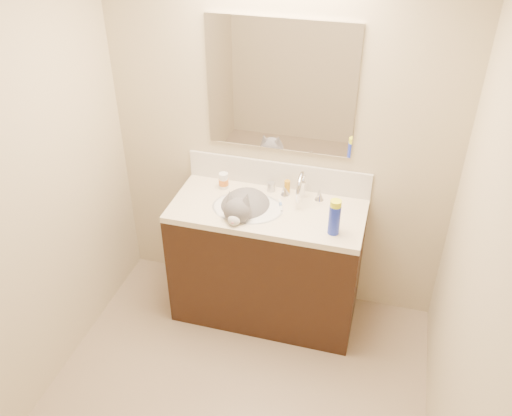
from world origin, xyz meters
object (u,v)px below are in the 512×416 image
Objects in this scene: vanity_cabinet at (267,264)px; pill_bottle at (224,181)px; faucet at (301,189)px; silver_jar at (271,187)px; cat at (244,210)px; spray_can at (334,220)px; amber_bottle at (287,187)px; basin at (248,217)px.

vanity_cabinet is 0.62m from pill_bottle.
faucet reaches higher than silver_jar.
pill_bottle is (-0.19, 0.18, 0.07)m from cat.
faucet is 0.52m from pill_bottle.
spray_can is (0.46, -0.35, 0.06)m from silver_jar.
vanity_cabinet is 0.58m from faucet.
cat is 0.26m from silver_jar.
silver_jar is at bearing 9.23° from pill_bottle.
amber_bottle is at bearing 149.81° from faucet.
faucet is 0.38m from spray_can.
spray_can is at bearing -11.51° from cat.
pill_bottle is 1.80× the size of silver_jar.
silver_jar is at bearing 163.16° from faucet.
cat is 4.17× the size of pill_bottle.
faucet is 1.53× the size of spray_can.
vanity_cabinet is at bearing -111.56° from amber_bottle.
silver_jar is (0.11, 0.23, 0.05)m from cat.
amber_bottle is at bearing -1.96° from silver_jar.
silver_jar is (-0.03, 0.20, 0.48)m from vanity_cabinet.
vanity_cabinet is 0.40m from basin.
faucet is at bearing -30.19° from amber_bottle.
basin is at bearing -40.16° from pill_bottle.
amber_bottle is (0.11, -0.00, 0.02)m from silver_jar.
basin is 0.32m from amber_bottle.
faucet is at bearing 27.84° from cat.
cat is (-0.32, -0.17, -0.11)m from faucet.
vanity_cabinet is 2.67× the size of cat.
basin is 4.84× the size of amber_bottle.
spray_can is at bearing -37.33° from silver_jar.
cat is 4.84× the size of amber_bottle.
basin reaches higher than vanity_cabinet.
pill_bottle is at bearing 158.56° from spray_can.
vanity_cabinet is 2.67× the size of basin.
silver_jar is 0.11m from amber_bottle.
spray_can is at bearing -44.51° from amber_bottle.
vanity_cabinet is at bearing -142.71° from faucet.
cat is 2.45× the size of spray_can.
pill_bottle is at bearing -173.63° from amber_bottle.
faucet is 0.38m from cat.
silver_jar is at bearing 64.28° from cat.
pill_bottle reaches higher than silver_jar.
amber_bottle reaches higher than vanity_cabinet.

